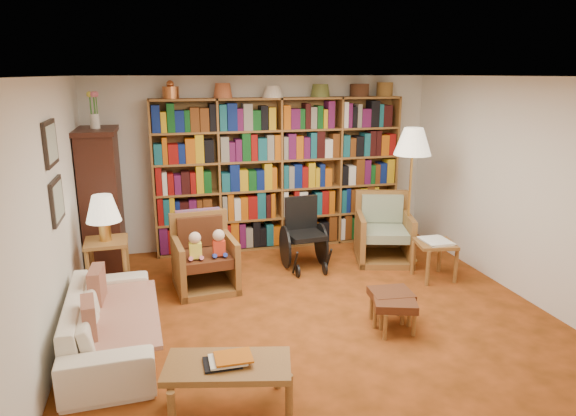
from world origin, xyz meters
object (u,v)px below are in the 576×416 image
object	(u,v)px
coffee_table	(228,369)
floor_lamp	(413,147)
armchair_leather	(204,257)
side_table_lamp	(107,254)
side_table_papers	(435,248)
footstool_b	(391,297)
footstool_a	(395,306)
armchair_sage	(381,234)
sofa	(110,321)
wheelchair	(304,236)

from	to	relation	value
coffee_table	floor_lamp	bearing A→B (deg)	42.78
armchair_leather	floor_lamp	world-z (taller)	floor_lamp
side_table_lamp	coffee_table	world-z (taller)	side_table_lamp
floor_lamp	coffee_table	world-z (taller)	floor_lamp
side_table_papers	footstool_b	bearing A→B (deg)	-137.51
footstool_a	side_table_lamp	bearing A→B (deg)	150.76
footstool_a	armchair_sage	bearing A→B (deg)	69.44
floor_lamp	footstool_b	world-z (taller)	floor_lamp
floor_lamp	side_table_papers	size ratio (longest dim) A/B	3.43
coffee_table	sofa	bearing A→B (deg)	128.15
wheelchair	armchair_sage	bearing A→B (deg)	0.70
side_table_papers	footstool_a	world-z (taller)	side_table_papers
floor_lamp	footstool_a	distance (m)	2.45
wheelchair	floor_lamp	xyz separation A→B (m)	(1.41, -0.21, 1.17)
floor_lamp	side_table_papers	xyz separation A→B (m)	(0.06, -0.63, -1.19)
footstool_a	coffee_table	distance (m)	1.97
armchair_leather	armchair_sage	xyz separation A→B (m)	(2.48, 0.36, -0.02)
side_table_papers	footstool_a	size ratio (longest dim) A/B	1.08
footstool_b	armchair_sage	bearing A→B (deg)	68.77
side_table_papers	footstool_b	distance (m)	1.43
side_table_lamp	armchair_leather	size ratio (longest dim) A/B	0.77
side_table_lamp	armchair_leather	bearing A→B (deg)	3.75
floor_lamp	footstool_a	world-z (taller)	floor_lamp
armchair_leather	side_table_papers	distance (m)	2.87
sofa	side_table_lamp	distance (m)	1.23
sofa	armchair_leather	world-z (taller)	armchair_leather
wheelchair	floor_lamp	size ratio (longest dim) A/B	0.51
armchair_leather	footstool_a	bearing A→B (deg)	-43.77
armchair_sage	side_table_papers	distance (m)	0.92
side_table_papers	coffee_table	size ratio (longest dim) A/B	0.52
side_table_lamp	coffee_table	size ratio (longest dim) A/B	0.67
floor_lamp	wheelchair	bearing A→B (deg)	171.51
wheelchair	side_table_lamp	bearing A→B (deg)	-170.29
armchair_sage	wheelchair	distance (m)	1.13
footstool_b	side_table_papers	bearing A→B (deg)	42.49
footstool_b	wheelchair	bearing A→B (deg)	103.16
armchair_leather	sofa	bearing A→B (deg)	-128.06
sofa	side_table_papers	world-z (taller)	sofa
wheelchair	floor_lamp	bearing A→B (deg)	-8.49
sofa	wheelchair	bearing A→B (deg)	-57.47
armchair_leather	coffee_table	distance (m)	2.48
sofa	side_table_papers	xyz separation A→B (m)	(3.83, 0.78, 0.13)
floor_lamp	footstool_b	distance (m)	2.29
coffee_table	side_table_lamp	bearing A→B (deg)	113.45
floor_lamp	side_table_papers	bearing A→B (deg)	-84.62
floor_lamp	side_table_papers	world-z (taller)	floor_lamp
footstool_a	armchair_leather	bearing A→B (deg)	136.23
side_table_lamp	wheelchair	world-z (taller)	wheelchair
sofa	floor_lamp	distance (m)	4.24
side_table_lamp	floor_lamp	xyz separation A→B (m)	(3.87, 0.21, 1.07)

